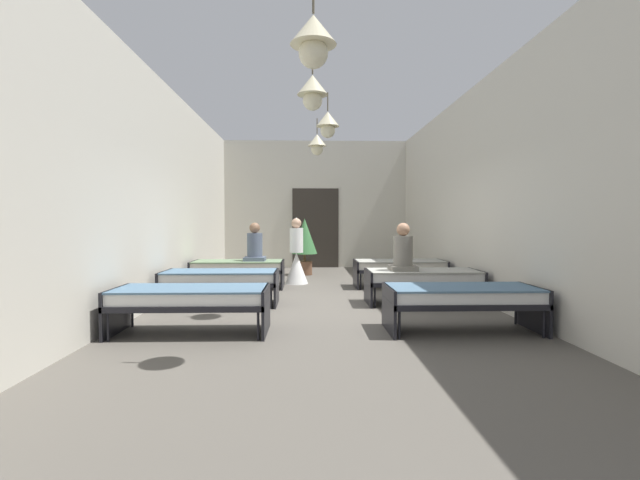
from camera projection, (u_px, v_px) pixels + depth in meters
name	position (u px, v px, depth m)	size (l,w,h in m)	color
ground_plane	(322.00, 307.00, 7.50)	(6.11, 12.77, 0.10)	#59544C
room_shell	(320.00, 194.00, 8.65)	(5.91, 12.37, 3.84)	beige
bed_left_row_0	(191.00, 298.00, 5.53)	(1.90, 0.84, 0.57)	black
bed_right_row_0	(462.00, 297.00, 5.63)	(1.90, 0.84, 0.57)	black
bed_left_row_1	(221.00, 279.00, 7.43)	(1.90, 0.84, 0.57)	black
bed_right_row_1	(423.00, 278.00, 7.53)	(1.90, 0.84, 0.57)	black
bed_left_row_2	(238.00, 267.00, 9.33)	(1.90, 0.84, 0.57)	black
bed_right_row_2	(399.00, 267.00, 9.43)	(1.90, 0.84, 0.57)	black
nurse_near_aisle	(296.00, 260.00, 9.99)	(0.52, 0.52, 1.49)	white
patient_seated_primary	(255.00, 247.00, 9.31)	(0.44, 0.44, 0.80)	#515B70
patient_seated_secondary	(403.00, 253.00, 7.46)	(0.44, 0.44, 0.80)	slate
potted_plant	(305.00, 240.00, 11.62)	(0.66, 0.66, 1.48)	brown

